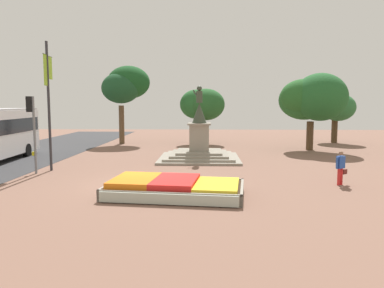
# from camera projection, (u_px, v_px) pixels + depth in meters

# --- Properties ---
(ground_plane) EXTENTS (73.41, 73.41, 0.00)m
(ground_plane) POSITION_uv_depth(u_px,v_px,m) (142.00, 185.00, 16.82)
(ground_plane) COLOR brown
(flower_planter) EXTENTS (5.65, 3.61, 0.67)m
(flower_planter) POSITION_uv_depth(u_px,v_px,m) (173.00, 188.00, 14.81)
(flower_planter) COLOR #38281C
(flower_planter) RESTS_ON ground_plane
(statue_monument) EXTENTS (5.17, 5.17, 4.78)m
(statue_monument) POSITION_uv_depth(u_px,v_px,m) (199.00, 148.00, 24.44)
(statue_monument) COLOR gray
(statue_monument) RESTS_ON ground_plane
(traffic_light_mid_block) EXTENTS (0.42, 0.31, 4.01)m
(traffic_light_mid_block) POSITION_uv_depth(u_px,v_px,m) (32.00, 121.00, 19.25)
(traffic_light_mid_block) COLOR slate
(traffic_light_mid_block) RESTS_ON ground_plane
(banner_pole) EXTENTS (0.14, 1.19, 6.93)m
(banner_pole) POSITION_uv_depth(u_px,v_px,m) (49.00, 101.00, 20.07)
(banner_pole) COLOR #2D2D33
(banner_pole) RESTS_ON ground_plane
(pedestrian_with_handbag) EXTENTS (0.63, 0.51, 1.54)m
(pedestrian_with_handbag) POSITION_uv_depth(u_px,v_px,m) (341.00, 166.00, 16.70)
(pedestrian_with_handbag) COLOR red
(pedestrian_with_handbag) RESTS_ON ground_plane
(park_tree_far_left) EXTENTS (4.24, 4.22, 7.09)m
(park_tree_far_left) POSITION_uv_depth(u_px,v_px,m) (125.00, 85.00, 33.99)
(park_tree_far_left) COLOR brown
(park_tree_far_left) RESTS_ON ground_plane
(park_tree_behind_statue) EXTENTS (4.98, 4.91, 5.96)m
(park_tree_behind_statue) POSITION_uv_depth(u_px,v_px,m) (311.00, 98.00, 28.82)
(park_tree_behind_statue) COLOR #4C3823
(park_tree_behind_statue) RESTS_ON ground_plane
(park_tree_far_right) EXTENTS (4.09, 3.36, 5.01)m
(park_tree_far_right) POSITION_uv_depth(u_px,v_px,m) (203.00, 105.00, 34.00)
(park_tree_far_right) COLOR brown
(park_tree_far_right) RESTS_ON ground_plane
(park_tree_street_side) EXTENTS (3.68, 4.22, 5.31)m
(park_tree_street_side) POSITION_uv_depth(u_px,v_px,m) (333.00, 105.00, 34.93)
(park_tree_street_side) COLOR #4C3823
(park_tree_street_side) RESTS_ON ground_plane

